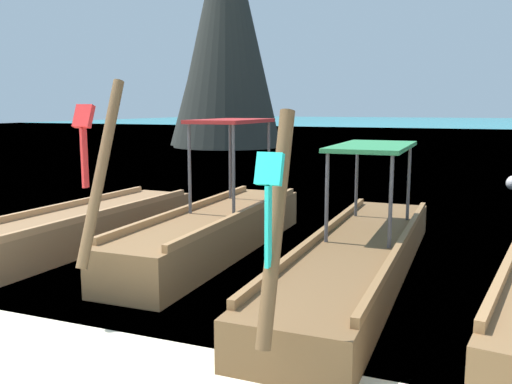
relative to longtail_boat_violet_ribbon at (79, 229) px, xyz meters
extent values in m
plane|color=teal|center=(3.43, 57.33, -0.30)|extent=(120.00, 120.00, 0.00)
cube|color=olive|center=(0.00, 0.03, -0.02)|extent=(1.35, 5.17, 0.56)
cube|color=#AF7F52|center=(-0.51, 0.05, 0.31)|extent=(0.30, 4.71, 0.10)
cube|color=#AF7F52|center=(0.52, 0.00, 0.31)|extent=(0.30, 4.71, 0.10)
cube|color=brown|center=(2.26, 0.53, 0.01)|extent=(1.11, 5.17, 0.63)
cube|color=#9F7246|center=(1.76, 0.52, 0.38)|extent=(0.12, 4.75, 0.10)
cube|color=#9F7246|center=(2.76, 0.53, 0.38)|extent=(0.12, 4.75, 0.10)
cylinder|color=brown|center=(2.28, -2.29, 1.30)|extent=(0.13, 0.89, 2.00)
cube|color=red|center=(2.28, -2.53, 1.90)|extent=(0.20, 0.15, 0.25)
cube|color=red|center=(2.28, -2.55, 1.47)|extent=(0.03, 0.08, 0.62)
cylinder|color=#4C4C51|center=(1.88, 0.39, 1.03)|extent=(0.05, 0.05, 1.41)
cylinder|color=#4C4C51|center=(2.64, 0.40, 1.03)|extent=(0.05, 0.05, 1.41)
cylinder|color=#4C4C51|center=(1.87, 1.94, 1.03)|extent=(0.05, 0.05, 1.41)
cylinder|color=#4C4C51|center=(2.62, 1.95, 1.03)|extent=(0.05, 0.05, 1.41)
cube|color=#AD2323|center=(2.25, 1.17, 1.76)|extent=(0.93, 1.75, 0.06)
cube|color=brown|center=(4.64, 0.07, -0.05)|extent=(1.20, 6.40, 0.49)
cube|color=brown|center=(4.08, 0.07, 0.24)|extent=(0.08, 5.89, 0.10)
cube|color=brown|center=(5.19, 0.07, 0.24)|extent=(0.08, 5.89, 0.10)
cylinder|color=brown|center=(4.63, -3.24, 1.08)|extent=(0.12, 0.64, 1.81)
cube|color=#1ECCBC|center=(4.63, -3.38, 1.55)|extent=(0.20, 0.13, 0.25)
cube|color=#1ECCBC|center=(4.63, -3.40, 1.12)|extent=(0.03, 0.08, 0.62)
cylinder|color=#4C4C51|center=(4.22, -0.09, 0.79)|extent=(0.05, 0.05, 1.20)
cylinder|color=#4C4C51|center=(5.05, -0.09, 0.79)|extent=(0.05, 0.05, 1.20)
cylinder|color=#4C4C51|center=(4.22, 1.83, 0.79)|extent=(0.05, 0.05, 1.20)
cylinder|color=#4C4C51|center=(5.05, 1.83, 0.79)|extent=(0.05, 0.05, 1.20)
cube|color=#2D844C|center=(4.64, 0.87, 1.43)|extent=(1.02, 2.12, 0.06)
cone|color=#2D302B|center=(-7.54, 22.05, 6.49)|extent=(6.28, 6.28, 13.59)
cone|color=#32352F|center=(-9.84, 22.68, 2.61)|extent=(3.27, 3.27, 5.83)
camera|label=1|loc=(6.04, -7.13, 2.00)|focal=38.56mm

